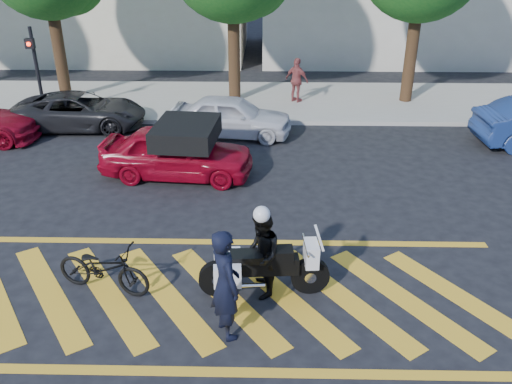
{
  "coord_description": "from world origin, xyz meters",
  "views": [
    {
      "loc": [
        1.24,
        -8.13,
        6.24
      ],
      "look_at": [
        1.02,
        2.25,
        1.05
      ],
      "focal_mm": 38.0,
      "sensor_mm": 36.0,
      "label": 1
    }
  ],
  "objects_px": {
    "officer_bike": "(225,284)",
    "red_convertible": "(177,152)",
    "bicycle": "(103,268)",
    "officer_moto": "(261,255)",
    "parked_mid_left": "(79,111)",
    "police_motorcycle": "(262,267)",
    "parked_mid_right": "(232,116)"
  },
  "relations": [
    {
      "from": "officer_bike",
      "to": "red_convertible",
      "type": "xyz_separation_m",
      "value": [
        -1.77,
        6.28,
        -0.3
      ]
    },
    {
      "from": "parked_mid_left",
      "to": "parked_mid_right",
      "type": "xyz_separation_m",
      "value": [
        5.13,
        -0.59,
        0.06
      ]
    },
    {
      "from": "officer_moto",
      "to": "officer_bike",
      "type": "bearing_deg",
      "value": -31.88
    },
    {
      "from": "red_convertible",
      "to": "parked_mid_right",
      "type": "relative_size",
      "value": 1.06
    },
    {
      "from": "red_convertible",
      "to": "parked_mid_left",
      "type": "distance_m",
      "value": 5.38
    },
    {
      "from": "parked_mid_right",
      "to": "officer_moto",
      "type": "bearing_deg",
      "value": -164.87
    },
    {
      "from": "bicycle",
      "to": "officer_moto",
      "type": "distance_m",
      "value": 2.96
    },
    {
      "from": "red_convertible",
      "to": "parked_mid_right",
      "type": "xyz_separation_m",
      "value": [
        1.28,
        3.17,
        -0.04
      ]
    },
    {
      "from": "red_convertible",
      "to": "officer_bike",
      "type": "bearing_deg",
      "value": -159.07
    },
    {
      "from": "bicycle",
      "to": "parked_mid_left",
      "type": "relative_size",
      "value": 0.43
    },
    {
      "from": "bicycle",
      "to": "parked_mid_right",
      "type": "distance_m",
      "value": 8.53
    },
    {
      "from": "bicycle",
      "to": "police_motorcycle",
      "type": "height_order",
      "value": "police_motorcycle"
    },
    {
      "from": "red_convertible",
      "to": "parked_mid_right",
      "type": "bearing_deg",
      "value": -16.72
    },
    {
      "from": "officer_bike",
      "to": "bicycle",
      "type": "height_order",
      "value": "officer_bike"
    },
    {
      "from": "parked_mid_left",
      "to": "officer_bike",
      "type": "bearing_deg",
      "value": -152.7
    },
    {
      "from": "police_motorcycle",
      "to": "red_convertible",
      "type": "distance_m",
      "value": 5.7
    },
    {
      "from": "officer_moto",
      "to": "red_convertible",
      "type": "bearing_deg",
      "value": -160.06
    },
    {
      "from": "officer_bike",
      "to": "red_convertible",
      "type": "relative_size",
      "value": 0.49
    },
    {
      "from": "parked_mid_right",
      "to": "parked_mid_left",
      "type": "bearing_deg",
      "value": 91.31
    },
    {
      "from": "officer_bike",
      "to": "officer_moto",
      "type": "distance_m",
      "value": 1.24
    },
    {
      "from": "police_motorcycle",
      "to": "officer_moto",
      "type": "relative_size",
      "value": 1.43
    },
    {
      "from": "bicycle",
      "to": "officer_moto",
      "type": "xyz_separation_m",
      "value": [
        2.94,
        -0.04,
        0.36
      ]
    },
    {
      "from": "bicycle",
      "to": "police_motorcycle",
      "type": "relative_size",
      "value": 0.77
    },
    {
      "from": "officer_moto",
      "to": "parked_mid_left",
      "type": "height_order",
      "value": "officer_moto"
    },
    {
      "from": "red_convertible",
      "to": "parked_mid_right",
      "type": "height_order",
      "value": "red_convertible"
    },
    {
      "from": "police_motorcycle",
      "to": "officer_bike",
      "type": "bearing_deg",
      "value": -122.61
    },
    {
      "from": "red_convertible",
      "to": "parked_mid_left",
      "type": "relative_size",
      "value": 0.95
    },
    {
      "from": "officer_bike",
      "to": "police_motorcycle",
      "type": "bearing_deg",
      "value": -55.26
    },
    {
      "from": "police_motorcycle",
      "to": "parked_mid_left",
      "type": "bearing_deg",
      "value": 120.38
    },
    {
      "from": "police_motorcycle",
      "to": "parked_mid_right",
      "type": "distance_m",
      "value": 8.44
    },
    {
      "from": "police_motorcycle",
      "to": "parked_mid_right",
      "type": "xyz_separation_m",
      "value": [
        -1.07,
        8.37,
        0.07
      ]
    },
    {
      "from": "parked_mid_right",
      "to": "red_convertible",
      "type": "bearing_deg",
      "value": 165.97
    }
  ]
}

